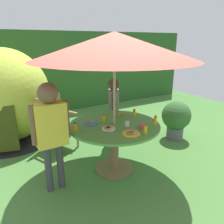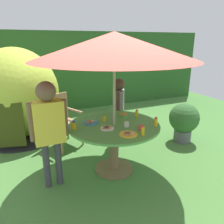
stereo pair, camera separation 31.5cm
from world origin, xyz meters
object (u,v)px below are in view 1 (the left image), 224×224
wooden_chair (55,120)px  cup_near (127,124)px  dome_tent (6,96)px  patio_umbrella (114,46)px  juice_bottle_near_left (155,120)px  garden_table (114,135)px  child_in_grey_shirt (114,103)px  juice_bottle_far_right (145,129)px  potted_plant (176,118)px  plate_mid_right (131,133)px  cup_far (142,126)px  snack_bowl (122,115)px  plate_center_front (109,128)px  plate_far_left (90,123)px  child_in_yellow_shirt (51,125)px  juice_bottle_mid_left (104,118)px  juice_bottle_near_right (75,127)px  juice_bottle_center_back (134,113)px

wooden_chair → cup_near: 1.52m
dome_tent → patio_umbrella: bearing=-44.0°
patio_umbrella → juice_bottle_near_left: patio_umbrella is taller
garden_table → juice_bottle_near_left: size_ratio=10.23×
child_in_grey_shirt → juice_bottle_far_right: bearing=18.0°
juice_bottle_far_right → potted_plant: bearing=30.0°
plate_mid_right → juice_bottle_near_left: (0.50, 0.11, 0.05)m
wooden_chair → plate_mid_right: size_ratio=4.06×
cup_far → snack_bowl: bearing=87.4°
cup_far → cup_near: bearing=122.9°
plate_center_front → plate_far_left: size_ratio=0.86×
child_in_yellow_shirt → juice_bottle_mid_left: bearing=11.9°
garden_table → juice_bottle_far_right: juice_bottle_far_right is taller
child_in_grey_shirt → cup_near: child_in_grey_shirt is taller
child_in_yellow_shirt → cup_far: (1.15, -0.33, -0.14)m
dome_tent → child_in_grey_shirt: dome_tent is taller
dome_tent → child_in_yellow_shirt: bearing=-66.9°
child_in_yellow_shirt → juice_bottle_near_left: bearing=-12.2°
plate_center_front → plate_far_left: (-0.14, 0.31, -0.00)m
juice_bottle_mid_left → dome_tent: bearing=122.1°
child_in_yellow_shirt → juice_bottle_mid_left: child_in_yellow_shirt is taller
child_in_grey_shirt → child_in_yellow_shirt: bearing=-29.8°
child_in_yellow_shirt → plate_mid_right: (0.92, -0.41, -0.17)m
dome_tent → juice_bottle_near_left: (1.73, -2.29, -0.08)m
wooden_chair → snack_bowl: 1.30m
juice_bottle_near_right → cup_near: size_ratio=1.66×
dome_tent → juice_bottle_far_right: bearing=-46.2°
plate_mid_right → garden_table: bearing=91.6°
patio_umbrella → plate_center_front: size_ratio=11.49×
wooden_chair → cup_far: wooden_chair is taller
dome_tent → child_in_grey_shirt: 2.06m
snack_bowl → plate_center_front: bearing=-142.3°
child_in_grey_shirt → juice_bottle_mid_left: bearing=-11.3°
wooden_chair → child_in_grey_shirt: 1.11m
plate_far_left → juice_bottle_far_right: 0.84m
potted_plant → dome_tent: bearing=150.3°
wooden_chair → child_in_grey_shirt: child_in_grey_shirt is taller
dome_tent → juice_bottle_near_left: 2.87m
potted_plant → child_in_grey_shirt: 1.32m
wooden_chair → juice_bottle_center_back: (1.00, -1.04, 0.26)m
potted_plant → plate_far_left: (-1.94, -0.16, 0.31)m
snack_bowl → juice_bottle_near_right: juice_bottle_near_right is taller
potted_plant → juice_bottle_center_back: (-1.18, -0.20, 0.36)m
juice_bottle_near_right → juice_bottle_mid_left: 0.51m
patio_umbrella → potted_plant: bearing=12.1°
potted_plant → snack_bowl: 1.43m
juice_bottle_near_left → child_in_grey_shirt: bearing=93.2°
patio_umbrella → juice_bottle_far_right: size_ratio=17.56×
plate_center_front → child_in_yellow_shirt: bearing=171.6°
plate_center_front → garden_table: bearing=37.3°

